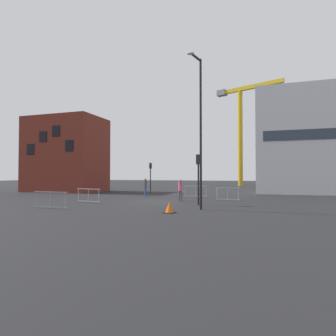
# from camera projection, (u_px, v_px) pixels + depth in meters

# --- Properties ---
(ground) EXTENTS (160.00, 160.00, 0.00)m
(ground) POSITION_uv_depth(u_px,v_px,m) (154.00, 202.00, 21.82)
(ground) COLOR black
(brick_building) EXTENTS (9.29, 6.12, 9.38)m
(brick_building) POSITION_uv_depth(u_px,v_px,m) (66.00, 155.00, 35.86)
(brick_building) COLOR maroon
(brick_building) RESTS_ON ground
(office_block) EXTENTS (9.91, 7.42, 11.94)m
(office_block) POSITION_uv_depth(u_px,v_px,m) (300.00, 142.00, 32.66)
(office_block) COLOR silver
(office_block) RESTS_ON ground
(construction_crane) EXTENTS (12.35, 5.62, 19.06)m
(construction_crane) POSITION_uv_depth(u_px,v_px,m) (241.00, 121.00, 53.32)
(construction_crane) COLOR gold
(construction_crane) RESTS_ON ground
(streetlamp_tall) EXTENTS (0.63, 1.45, 9.30)m
(streetlamp_tall) POSITION_uv_depth(u_px,v_px,m) (200.00, 123.00, 17.06)
(streetlamp_tall) COLOR black
(streetlamp_tall) RESTS_ON ground
(traffic_light_crosswalk) EXTENTS (0.37, 0.37, 3.59)m
(traffic_light_crosswalk) POSITION_uv_depth(u_px,v_px,m) (151.00, 172.00, 34.26)
(traffic_light_crosswalk) COLOR #232326
(traffic_light_crosswalk) RESTS_ON ground
(traffic_light_island) EXTENTS (0.30, 0.39, 3.57)m
(traffic_light_island) POSITION_uv_depth(u_px,v_px,m) (198.00, 171.00, 19.77)
(traffic_light_island) COLOR black
(traffic_light_island) RESTS_ON ground
(pedestrian_walking) EXTENTS (0.34, 0.34, 1.75)m
(pedestrian_walking) POSITION_uv_depth(u_px,v_px,m) (180.00, 189.00, 22.49)
(pedestrian_walking) COLOR #4C4C51
(pedestrian_walking) RESTS_ON ground
(pedestrian_waiting) EXTENTS (0.34, 0.34, 1.78)m
(pedestrian_waiting) POSITION_uv_depth(u_px,v_px,m) (145.00, 186.00, 27.63)
(pedestrian_waiting) COLOR #33519E
(pedestrian_waiting) RESTS_ON ground
(safety_barrier_right_run) EXTENTS (2.56, 0.16, 1.08)m
(safety_barrier_right_run) POSITION_uv_depth(u_px,v_px,m) (50.00, 200.00, 17.60)
(safety_barrier_right_run) COLOR gray
(safety_barrier_right_run) RESTS_ON ground
(safety_barrier_left_run) EXTENTS (1.91, 0.23, 1.08)m
(safety_barrier_left_run) POSITION_uv_depth(u_px,v_px,m) (228.00, 194.00, 22.93)
(safety_barrier_left_run) COLOR #B2B5BA
(safety_barrier_left_run) RESTS_ON ground
(safety_barrier_mid_span) EXTENTS (2.22, 0.38, 1.08)m
(safety_barrier_mid_span) POSITION_uv_depth(u_px,v_px,m) (88.00, 195.00, 21.31)
(safety_barrier_mid_span) COLOR #9EA0A5
(safety_barrier_mid_span) RESTS_ON ground
(safety_barrier_rear) EXTENTS (2.23, 0.21, 1.08)m
(safety_barrier_rear) POSITION_uv_depth(u_px,v_px,m) (196.00, 191.00, 26.52)
(safety_barrier_rear) COLOR #B2B5BA
(safety_barrier_rear) RESTS_ON ground
(traffic_cone_on_verge) EXTENTS (0.63, 0.63, 0.63)m
(traffic_cone_on_verge) POSITION_uv_depth(u_px,v_px,m) (169.00, 208.00, 15.65)
(traffic_cone_on_verge) COLOR black
(traffic_cone_on_verge) RESTS_ON ground
(traffic_cone_striped) EXTENTS (0.51, 0.51, 0.52)m
(traffic_cone_striped) POSITION_uv_depth(u_px,v_px,m) (182.00, 191.00, 32.23)
(traffic_cone_striped) COLOR black
(traffic_cone_striped) RESTS_ON ground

